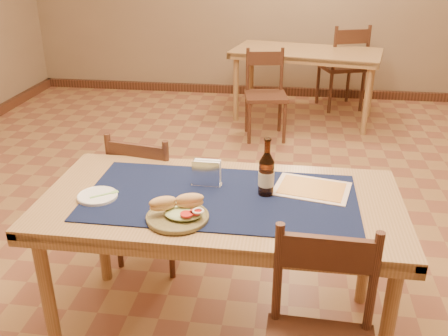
# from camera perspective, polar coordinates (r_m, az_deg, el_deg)

# --- Properties ---
(room) EXTENTS (6.04, 7.04, 2.84)m
(room) POSITION_cam_1_polar(r_m,az_deg,el_deg) (2.79, 2.09, 16.43)
(room) COLOR #9B6E43
(room) RESTS_ON ground
(main_table) EXTENTS (1.60, 0.80, 0.75)m
(main_table) POSITION_cam_1_polar(r_m,az_deg,el_deg) (2.26, -0.35, -5.25)
(main_table) COLOR #9E784A
(main_table) RESTS_ON ground
(placemat) EXTENTS (1.20, 0.60, 0.01)m
(placemat) POSITION_cam_1_polar(r_m,az_deg,el_deg) (2.22, -0.36, -3.34)
(placemat) COLOR #0F1637
(placemat) RESTS_ON main_table
(baseboard) EXTENTS (6.00, 7.00, 0.10)m
(baseboard) POSITION_cam_1_polar(r_m,az_deg,el_deg) (3.26, 1.72, -7.75)
(baseboard) COLOR #4E2B1C
(baseboard) RESTS_ON ground
(back_table) EXTENTS (1.63, 1.03, 0.75)m
(back_table) POSITION_cam_1_polar(r_m,az_deg,el_deg) (5.45, 9.37, 12.31)
(back_table) COLOR #9E784A
(back_table) RESTS_ON ground
(chair_main_far) EXTENTS (0.46, 0.46, 0.86)m
(chair_main_far) POSITION_cam_1_polar(r_m,az_deg,el_deg) (2.93, -8.26, -3.13)
(chair_main_far) COLOR #4E2B1C
(chair_main_far) RESTS_ON ground
(chair_back_near) EXTENTS (0.45, 0.45, 0.85)m
(chair_back_near) POSITION_cam_1_polar(r_m,az_deg,el_deg) (4.92, 4.76, 8.55)
(chair_back_near) COLOR #4E2B1C
(chair_back_near) RESTS_ON ground
(chair_back_far) EXTENTS (0.57, 0.57, 0.97)m
(chair_back_far) POSITION_cam_1_polar(r_m,az_deg,el_deg) (5.93, 13.48, 11.32)
(chair_back_far) COLOR #4E2B1C
(chair_back_far) RESTS_ON ground
(sandwich_plate) EXTENTS (0.26, 0.26, 0.10)m
(sandwich_plate) POSITION_cam_1_polar(r_m,az_deg,el_deg) (2.05, -5.20, -5.10)
(sandwich_plate) COLOR olive
(sandwich_plate) RESTS_ON placemat
(side_plate) EXTENTS (0.18, 0.18, 0.01)m
(side_plate) POSITION_cam_1_polar(r_m,az_deg,el_deg) (2.28, -14.26, -3.08)
(side_plate) COLOR white
(side_plate) RESTS_ON placemat
(fork) EXTENTS (0.11, 0.09, 0.00)m
(fork) POSITION_cam_1_polar(r_m,az_deg,el_deg) (2.27, -13.28, -2.90)
(fork) COLOR #91D072
(fork) RESTS_ON side_plate
(beer_bottle) EXTENTS (0.07, 0.07, 0.27)m
(beer_bottle) POSITION_cam_1_polar(r_m,az_deg,el_deg) (2.21, 4.86, -0.68)
(beer_bottle) COLOR #461F0C
(beer_bottle) RESTS_ON placemat
(napkin_holder) EXTENTS (0.14, 0.05, 0.12)m
(napkin_holder) POSITION_cam_1_polar(r_m,az_deg,el_deg) (2.30, -2.00, -0.64)
(napkin_holder) COLOR white
(napkin_holder) RESTS_ON placemat
(menu_card) EXTENTS (0.38, 0.31, 0.01)m
(menu_card) POSITION_cam_1_polar(r_m,az_deg,el_deg) (2.32, 10.00, -2.33)
(menu_card) COLOR beige
(menu_card) RESTS_ON placemat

